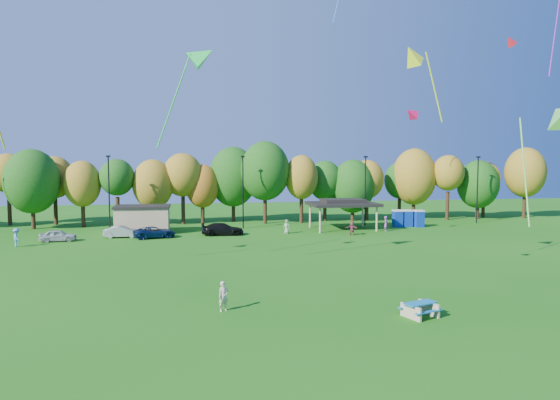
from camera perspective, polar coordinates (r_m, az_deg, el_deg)
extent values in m
plane|color=#19600F|center=(23.81, 1.19, -16.04)|extent=(160.00, 160.00, 0.00)
cylinder|color=black|center=(74.91, -28.52, -0.96)|extent=(0.50, 0.50, 4.12)
ellipsoid|color=olive|center=(74.66, -28.65, 2.71)|extent=(4.78, 4.78, 5.18)
cylinder|color=black|center=(69.16, -26.37, -1.51)|extent=(0.50, 0.50, 3.56)
ellipsoid|color=#144C0F|center=(68.89, -26.49, 1.93)|extent=(6.62, 6.62, 8.00)
cylinder|color=black|center=(72.62, -24.25, -1.10)|extent=(0.50, 0.50, 3.79)
ellipsoid|color=olive|center=(72.36, -24.36, 2.39)|extent=(4.94, 4.94, 5.58)
cylinder|color=black|center=(68.58, -21.57, -1.51)|extent=(0.50, 0.50, 3.34)
ellipsoid|color=olive|center=(68.32, -21.66, 1.74)|extent=(4.61, 4.61, 5.88)
cylinder|color=black|center=(67.68, -18.04, -1.29)|extent=(0.50, 0.50, 3.82)
ellipsoid|color=#144C0F|center=(67.41, -18.13, 2.48)|extent=(4.43, 4.43, 4.73)
cylinder|color=black|center=(67.89, -14.26, -1.43)|extent=(0.50, 0.50, 3.25)
ellipsoid|color=olive|center=(67.62, -14.32, 1.77)|extent=(5.33, 5.33, 6.53)
cylinder|color=black|center=(68.25, -11.01, -1.05)|extent=(0.50, 0.50, 3.96)
ellipsoid|color=olive|center=(67.98, -11.06, 2.84)|extent=(5.31, 5.31, 5.82)
cylinder|color=black|center=(68.58, -8.82, -1.38)|extent=(0.50, 0.50, 3.05)
ellipsoid|color=#995914|center=(68.32, -8.86, 1.59)|extent=(4.54, 4.54, 5.87)
cylinder|color=black|center=(69.95, -5.35, -0.93)|extent=(0.50, 0.50, 3.77)
ellipsoid|color=#144C0F|center=(69.69, -5.38, 2.67)|extent=(6.69, 6.69, 8.35)
cylinder|color=black|center=(67.43, -1.72, -0.90)|extent=(0.50, 0.50, 4.28)
ellipsoid|color=#144C0F|center=(67.16, -1.73, 3.35)|extent=(6.64, 6.64, 8.01)
cylinder|color=black|center=(68.04, 2.46, -1.07)|extent=(0.50, 0.50, 3.76)
ellipsoid|color=olive|center=(67.77, 2.47, 2.62)|extent=(4.49, 4.49, 6.02)
cylinder|color=black|center=(70.96, 5.15, -1.00)|extent=(0.50, 0.50, 3.43)
ellipsoid|color=#144C0F|center=(70.70, 5.17, 2.24)|extent=(4.77, 4.77, 5.63)
cylinder|color=black|center=(71.28, 8.30, -1.19)|extent=(0.50, 0.50, 2.95)
ellipsoid|color=#144C0F|center=(71.03, 8.33, 1.58)|extent=(6.14, 6.14, 7.54)
cylinder|color=black|center=(72.44, 9.89, -0.90)|extent=(0.50, 0.50, 3.52)
ellipsoid|color=olive|center=(72.18, 9.93, 2.35)|extent=(4.78, 4.78, 5.53)
cylinder|color=black|center=(76.08, 13.48, -0.76)|extent=(0.50, 0.50, 3.39)
ellipsoid|color=#144C0F|center=(75.84, 13.53, 2.22)|extent=(4.54, 4.54, 5.46)
cylinder|color=black|center=(75.58, 15.01, -0.69)|extent=(0.50, 0.50, 3.72)
ellipsoid|color=olive|center=(75.34, 15.08, 2.59)|extent=(6.32, 6.32, 8.24)
cylinder|color=black|center=(75.77, 18.58, -0.63)|extent=(0.50, 0.50, 4.06)
ellipsoid|color=olive|center=(75.53, 18.67, 2.95)|extent=(4.50, 4.50, 5.13)
cylinder|color=black|center=(78.83, 21.63, -0.89)|extent=(0.50, 0.50, 3.05)
ellipsoid|color=#144C0F|center=(78.60, 21.70, 1.70)|extent=(5.97, 5.97, 7.05)
cylinder|color=black|center=(81.13, 22.20, -0.59)|extent=(0.50, 0.50, 3.55)
ellipsoid|color=olive|center=(80.90, 22.29, 2.34)|extent=(4.60, 4.60, 4.99)
cylinder|color=black|center=(82.71, 26.13, -0.44)|extent=(0.50, 0.50, 4.07)
ellipsoid|color=olive|center=(82.49, 26.24, 2.84)|extent=(5.83, 5.83, 7.42)
cylinder|color=black|center=(62.74, -18.95, 0.64)|extent=(0.16, 0.16, 9.00)
cube|color=black|center=(62.63, -19.05, 4.75)|extent=(0.50, 0.25, 0.18)
cylinder|color=black|center=(62.33, -4.25, 0.84)|extent=(0.16, 0.16, 9.00)
cube|color=black|center=(62.22, -4.28, 4.98)|extent=(0.50, 0.25, 0.18)
cylinder|color=black|center=(65.93, 9.72, 0.98)|extent=(0.16, 0.16, 9.00)
cube|color=black|center=(65.82, 9.77, 4.89)|extent=(0.50, 0.25, 0.18)
cylinder|color=black|center=(72.94, 21.63, 1.05)|extent=(0.16, 0.16, 9.00)
cube|color=black|center=(72.84, 21.72, 4.59)|extent=(0.50, 0.25, 0.18)
cube|color=tan|center=(60.53, -15.42, -2.26)|extent=(6.00, 4.00, 3.00)
cube|color=black|center=(60.37, -15.45, -0.73)|extent=(6.30, 4.30, 0.25)
cylinder|color=tan|center=(58.72, 4.61, -2.32)|extent=(0.24, 0.24, 3.00)
cylinder|color=tan|center=(60.87, 11.00, -2.15)|extent=(0.24, 0.24, 3.00)
cylinder|color=tan|center=(63.53, 3.46, -1.81)|extent=(0.24, 0.24, 3.00)
cylinder|color=tan|center=(65.53, 9.42, -1.67)|extent=(0.24, 0.24, 3.00)
cube|color=black|center=(61.91, 7.16, -0.46)|extent=(8.20, 6.20, 0.35)
cube|color=black|center=(61.88, 7.17, -0.09)|extent=(5.00, 3.50, 0.45)
cube|color=#0B319A|center=(65.87, 13.28, -2.13)|extent=(1.10, 1.10, 2.00)
cube|color=silver|center=(65.76, 13.30, -1.19)|extent=(1.15, 1.15, 0.18)
cube|color=#0B319A|center=(66.32, 14.34, -2.11)|extent=(1.10, 1.10, 2.00)
cube|color=silver|center=(66.21, 14.36, -1.17)|extent=(1.15, 1.15, 0.18)
cube|color=#0B319A|center=(66.35, 15.57, -2.13)|extent=(1.10, 1.10, 2.00)
cube|color=silver|center=(66.24, 15.59, -1.19)|extent=(1.15, 1.15, 0.18)
cube|color=tan|center=(27.96, 14.73, -12.28)|extent=(0.60, 1.43, 0.73)
cube|color=tan|center=(28.86, 16.65, -11.79)|extent=(0.60, 1.43, 0.73)
cube|color=#1374AB|center=(28.29, 15.72, -11.26)|extent=(1.97, 1.32, 0.06)
cube|color=#1374AB|center=(27.96, 16.64, -12.14)|extent=(1.81, 0.84, 0.05)
cube|color=#1374AB|center=(28.81, 14.81, -11.61)|extent=(1.81, 0.84, 0.05)
imported|color=beige|center=(28.45, -6.48, -10.87)|extent=(0.73, 0.64, 1.68)
imported|color=silver|center=(57.28, -24.03, -3.73)|extent=(3.77, 1.79, 1.24)
imported|color=#9E9FA3|center=(57.73, -17.60, -3.49)|extent=(3.89, 1.43, 1.27)
imported|color=#0B2046|center=(56.42, -14.14, -3.60)|extent=(4.89, 3.10, 1.26)
imported|color=black|center=(57.20, -6.57, -3.32)|extent=(4.86, 2.15, 1.39)
imported|color=#81A672|center=(58.10, 0.76, -3.05)|extent=(0.94, 0.93, 1.64)
imported|color=#B454AD|center=(61.32, 12.01, -2.67)|extent=(0.69, 0.79, 1.81)
imported|color=#5589BC|center=(55.31, -27.89, -3.82)|extent=(1.18, 1.39, 1.86)
imported|color=#88384A|center=(57.37, 8.22, -3.22)|extent=(1.40, 1.34, 1.59)
cone|color=green|center=(36.95, -8.76, 15.88)|extent=(2.45, 1.89, 2.43)
cylinder|color=green|center=(36.38, -12.07, 10.99)|extent=(2.49, 0.18, 6.61)
cone|color=#E3FF1A|center=(37.50, 14.93, 15.68)|extent=(2.49, 2.16, 2.07)
cylinder|color=#E3FF1A|center=(37.30, 17.20, 12.18)|extent=(1.74, 0.68, 4.73)
cone|color=#EC0D4D|center=(34.11, 14.78, 9.56)|extent=(1.32, 1.14, 1.16)
cylinder|color=purple|center=(46.75, 28.94, 16.59)|extent=(2.27, 1.85, 7.55)
cone|color=#5AC344|center=(32.69, 29.38, 8.41)|extent=(2.56, 2.91, 2.50)
cylinder|color=#5AC344|center=(33.76, 26.16, 3.02)|extent=(0.88, 2.39, 6.61)
cone|color=red|center=(54.40, 24.85, 16.15)|extent=(1.42, 1.06, 1.40)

